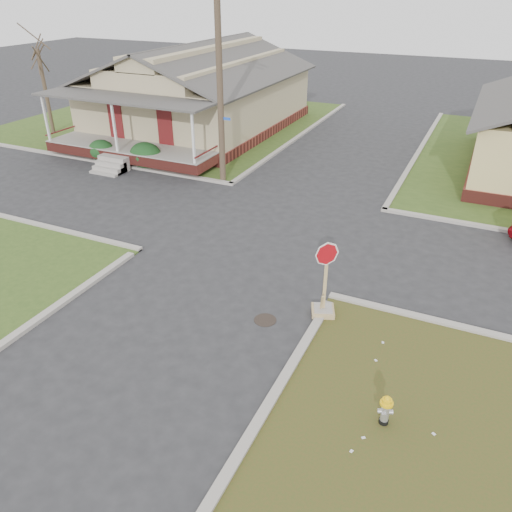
% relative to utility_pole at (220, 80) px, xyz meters
% --- Properties ---
extents(ground, '(120.00, 120.00, 0.00)m').
position_rel_utility_pole_xyz_m(ground, '(4.20, -8.90, -4.66)').
color(ground, '#272729').
rests_on(ground, ground).
extents(verge_far_left, '(19.00, 19.00, 0.05)m').
position_rel_utility_pole_xyz_m(verge_far_left, '(-8.80, 9.10, -4.64)').
color(verge_far_left, '#344F1C').
rests_on(verge_far_left, ground).
extents(curbs, '(80.00, 40.00, 0.12)m').
position_rel_utility_pole_xyz_m(curbs, '(4.20, -3.90, -4.66)').
color(curbs, '#A29B92').
rests_on(curbs, ground).
extents(manhole, '(0.64, 0.64, 0.01)m').
position_rel_utility_pole_xyz_m(manhole, '(6.40, -9.40, -4.66)').
color(manhole, black).
rests_on(manhole, ground).
extents(corner_house, '(10.10, 15.50, 5.30)m').
position_rel_utility_pole_xyz_m(corner_house, '(-5.80, 7.78, -2.38)').
color(corner_house, maroon).
rests_on(corner_house, ground).
extents(utility_pole, '(1.80, 0.28, 9.00)m').
position_rel_utility_pole_xyz_m(utility_pole, '(0.00, 0.00, 0.00)').
color(utility_pole, '#402F24').
rests_on(utility_pole, ground).
extents(tree_far_left, '(0.22, 0.22, 4.90)m').
position_rel_utility_pole_xyz_m(tree_far_left, '(-13.80, 3.10, -2.16)').
color(tree_far_left, '#402F24').
rests_on(tree_far_left, verge_far_left).
extents(fire_hydrant, '(0.29, 0.29, 0.77)m').
position_rel_utility_pole_xyz_m(fire_hydrant, '(10.26, -11.79, -4.19)').
color(fire_hydrant, black).
rests_on(fire_hydrant, ground).
extents(stop_sign, '(0.66, 0.64, 2.31)m').
position_rel_utility_pole_xyz_m(stop_sign, '(7.79, -8.46, -4.11)').
color(stop_sign, tan).
rests_on(stop_sign, ground).
extents(hedge_left, '(1.45, 1.19, 1.11)m').
position_rel_utility_pole_xyz_m(hedge_left, '(-7.20, -0.07, -4.06)').
color(hedge_left, '#163E1A').
rests_on(hedge_left, verge_far_left).
extents(hedge_right, '(1.58, 1.29, 1.20)m').
position_rel_utility_pole_xyz_m(hedge_right, '(-4.50, 0.09, -4.01)').
color(hedge_right, '#163E1A').
rests_on(hedge_right, verge_far_left).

